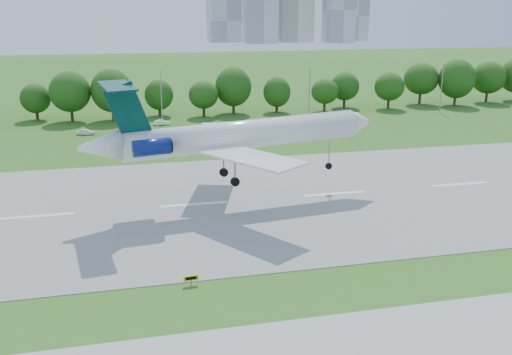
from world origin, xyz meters
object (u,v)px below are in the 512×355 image
(service_vehicle_b, at_px, (86,132))
(airliner, at_px, (229,135))
(service_vehicle_a, at_px, (162,122))
(taxi_sign_left, at_px, (191,278))

(service_vehicle_b, bearing_deg, airliner, -148.72)
(airliner, xyz_separation_m, service_vehicle_b, (-21.39, 49.54, -8.83))
(airliner, relative_size, service_vehicle_a, 11.28)
(service_vehicle_a, relative_size, service_vehicle_b, 0.97)
(service_vehicle_a, distance_m, service_vehicle_b, 17.64)
(service_vehicle_a, bearing_deg, taxi_sign_left, 178.85)
(taxi_sign_left, distance_m, service_vehicle_a, 79.33)
(taxi_sign_left, bearing_deg, service_vehicle_b, 95.94)
(taxi_sign_left, height_order, service_vehicle_b, service_vehicle_b)
(taxi_sign_left, distance_m, service_vehicle_b, 73.54)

